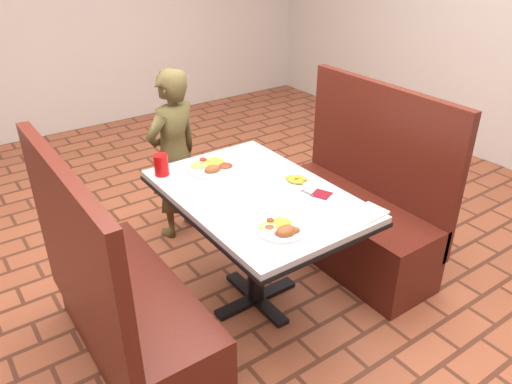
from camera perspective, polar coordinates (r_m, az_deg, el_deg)
dining_table at (r=2.73m, az=0.00°, el=-1.77°), size 0.81×1.21×0.75m
booth_bench_left at (r=2.63m, az=-14.73°, el=-12.94°), size 0.47×1.20×1.17m
booth_bench_right at (r=3.36m, az=11.21°, el=-2.58°), size 0.47×1.20×1.17m
diner_person at (r=3.51m, az=-9.36°, el=4.15°), size 0.51×0.40×1.22m
near_dinner_plate at (r=2.34m, az=2.84°, el=-3.93°), size 0.24×0.24×0.07m
far_dinner_plate at (r=2.94m, az=-5.01°, el=3.16°), size 0.30×0.30×0.08m
plantain_plate at (r=2.79m, az=4.63°, el=1.32°), size 0.20×0.20×0.03m
maroon_napkin at (r=2.68m, az=7.50°, el=-0.26°), size 0.13×0.13×0.00m
spoon_utensil at (r=2.69m, az=5.52°, el=0.04°), size 0.03×0.13×0.00m
red_tumbler at (r=2.90m, az=-10.78°, el=3.07°), size 0.08×0.08×0.12m
paper_napkin at (r=2.54m, az=12.63°, el=-2.36°), size 0.19×0.15×0.01m
knife_utensil at (r=2.34m, az=3.29°, el=-4.32°), size 0.05×0.19×0.00m
fork_utensil at (r=2.39m, az=3.13°, el=-3.57°), size 0.02×0.16×0.00m
lettuce_shreds at (r=2.75m, az=-0.04°, el=0.73°), size 0.28×0.32×0.00m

